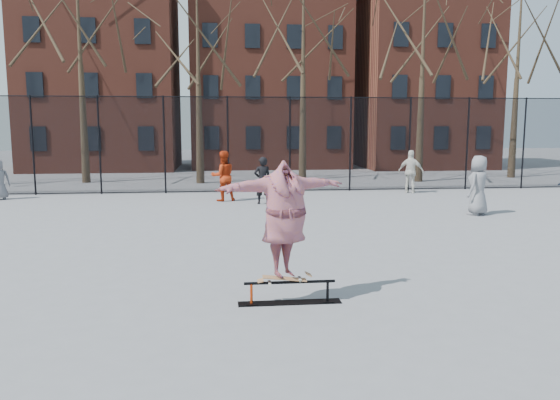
{
  "coord_description": "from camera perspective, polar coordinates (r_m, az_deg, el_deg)",
  "views": [
    {
      "loc": [
        -1.65,
        -9.87,
        2.91
      ],
      "look_at": [
        -0.44,
        1.5,
        1.28
      ],
      "focal_mm": 35.0,
      "sensor_mm": 36.0,
      "label": 1
    }
  ],
  "objects": [
    {
      "name": "ground",
      "position": [
        10.42,
        3.32,
        -8.12
      ],
      "size": [
        100.0,
        100.0,
        0.0
      ],
      "primitive_type": "plane",
      "color": "slate"
    },
    {
      "name": "tree_row",
      "position": [
        27.42,
        -3.21,
        17.41
      ],
      "size": [
        33.66,
        7.46,
        10.67
      ],
      "color": "black",
      "rests_on": "ground"
    },
    {
      "name": "skater",
      "position": [
        8.67,
        0.48,
        -1.98
      ],
      "size": [
        2.35,
        1.46,
        1.86
      ],
      "primitive_type": "imported",
      "rotation": [
        0.0,
        0.0,
        0.4
      ],
      "color": "#373687",
      "rests_on": "skateboard"
    },
    {
      "name": "bystander_black",
      "position": [
        19.62,
        -1.83,
        2.06
      ],
      "size": [
        0.65,
        0.45,
        1.7
      ],
      "primitive_type": "imported",
      "rotation": [
        0.0,
        0.0,
        3.22
      ],
      "color": "black",
      "rests_on": "ground"
    },
    {
      "name": "fence",
      "position": [
        22.95,
        -1.99,
        5.95
      ],
      "size": [
        34.03,
        0.07,
        4.0
      ],
      "color": "black",
      "rests_on": "ground"
    },
    {
      "name": "bystander_extra",
      "position": [
        18.34,
        20.03,
        1.45
      ],
      "size": [
        1.1,
        1.05,
        1.89
      ],
      "primitive_type": "imported",
      "rotation": [
        0.0,
        0.0,
        3.82
      ],
      "color": "slate",
      "rests_on": "ground"
    },
    {
      "name": "bystander_red",
      "position": [
        20.45,
        -5.97,
        2.51
      ],
      "size": [
        1.06,
        0.92,
        1.87
      ],
      "primitive_type": "imported",
      "rotation": [
        0.0,
        0.0,
        3.4
      ],
      "color": "#B02D0F",
      "rests_on": "ground"
    },
    {
      "name": "bystander_white",
      "position": [
        23.31,
        13.53,
        2.9
      ],
      "size": [
        1.12,
        0.91,
        1.78
      ],
      "primitive_type": "imported",
      "rotation": [
        0.0,
        0.0,
        2.6
      ],
      "color": "silver",
      "rests_on": "ground"
    },
    {
      "name": "skateboard",
      "position": [
        8.89,
        0.48,
        -8.18
      ],
      "size": [
        0.77,
        0.18,
        0.09
      ],
      "primitive_type": null,
      "color": "#93613B",
      "rests_on": "skate_rail"
    },
    {
      "name": "rowhouses",
      "position": [
        36.09,
        -2.34,
        13.09
      ],
      "size": [
        29.0,
        7.0,
        13.0
      ],
      "color": "brown",
      "rests_on": "ground"
    },
    {
      "name": "skate_rail",
      "position": [
        8.98,
        1.02,
        -9.83
      ],
      "size": [
        1.68,
        0.26,
        0.37
      ],
      "color": "black",
      "rests_on": "ground"
    }
  ]
}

